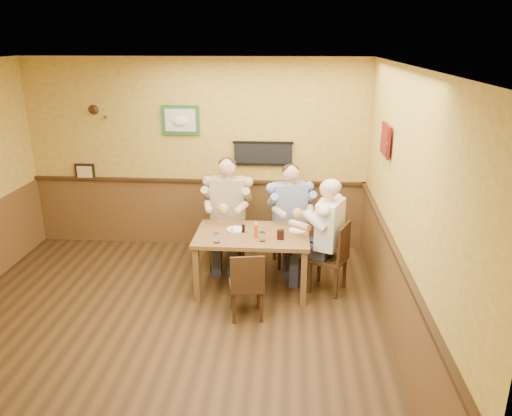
{
  "coord_description": "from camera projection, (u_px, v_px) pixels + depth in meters",
  "views": [
    {
      "loc": [
        1.4,
        -4.62,
        3.06
      ],
      "look_at": [
        0.99,
        1.04,
        1.1
      ],
      "focal_mm": 35.0,
      "sensor_mm": 36.0,
      "label": 1
    }
  ],
  "objects": [
    {
      "name": "dining_table",
      "position": [
        252.0,
        240.0,
        6.2
      ],
      "size": [
        1.4,
        0.9,
        0.75
      ],
      "color": "brown",
      "rests_on": "ground"
    },
    {
      "name": "diner_blue_polo",
      "position": [
        289.0,
        221.0,
        6.88
      ],
      "size": [
        0.73,
        0.73,
        1.3
      ],
      "primitive_type": null,
      "rotation": [
        0.0,
        0.0,
        0.24
      ],
      "color": "#7B92B8",
      "rests_on": "ground"
    },
    {
      "name": "pepper_shaker",
      "position": [
        243.0,
        228.0,
        6.19
      ],
      "size": [
        0.04,
        0.04,
        0.1
      ],
      "primitive_type": "cylinder",
      "rotation": [
        0.0,
        0.0,
        0.1
      ],
      "color": "black",
      "rests_on": "dining_table"
    },
    {
      "name": "room",
      "position": [
        166.0,
        179.0,
        5.05
      ],
      "size": [
        5.02,
        5.03,
        2.81
      ],
      "color": "#31200E",
      "rests_on": "ground"
    },
    {
      "name": "salt_shaker",
      "position": [
        232.0,
        230.0,
        6.15
      ],
      "size": [
        0.04,
        0.04,
        0.09
      ],
      "primitive_type": "cylinder",
      "rotation": [
        0.0,
        0.0,
        0.03
      ],
      "color": "white",
      "rests_on": "dining_table"
    },
    {
      "name": "chair_back_right",
      "position": [
        289.0,
        234.0,
        6.94
      ],
      "size": [
        0.51,
        0.51,
        0.91
      ],
      "primitive_type": null,
      "rotation": [
        0.0,
        0.0,
        0.24
      ],
      "color": "#3A2512",
      "rests_on": "ground"
    },
    {
      "name": "water_glass_left",
      "position": [
        217.0,
        238.0,
        5.87
      ],
      "size": [
        0.08,
        0.08,
        0.12
      ],
      "primitive_type": "cylinder",
      "rotation": [
        0.0,
        0.0,
        -0.1
      ],
      "color": "white",
      "rests_on": "dining_table"
    },
    {
      "name": "plate_far_left",
      "position": [
        236.0,
        229.0,
        6.27
      ],
      "size": [
        0.3,
        0.3,
        0.02
      ],
      "primitive_type": "cylinder",
      "rotation": [
        0.0,
        0.0,
        0.4
      ],
      "color": "white",
      "rests_on": "dining_table"
    },
    {
      "name": "diner_white_elder",
      "position": [
        329.0,
        242.0,
        6.14
      ],
      "size": [
        0.79,
        0.79,
        1.31
      ],
      "primitive_type": null,
      "rotation": [
        0.0,
        0.0,
        -1.97
      ],
      "color": "white",
      "rests_on": "ground"
    },
    {
      "name": "chair_right_end",
      "position": [
        328.0,
        257.0,
        6.2
      ],
      "size": [
        0.55,
        0.55,
        0.92
      ],
      "primitive_type": null,
      "rotation": [
        0.0,
        0.0,
        -1.97
      ],
      "color": "#3A2512",
      "rests_on": "ground"
    },
    {
      "name": "chair_near_side",
      "position": [
        246.0,
        284.0,
        5.64
      ],
      "size": [
        0.44,
        0.44,
        0.82
      ],
      "primitive_type": null,
      "rotation": [
        0.0,
        0.0,
        3.31
      ],
      "color": "#3A2512",
      "rests_on": "ground"
    },
    {
      "name": "water_glass_mid",
      "position": [
        262.0,
        237.0,
        5.92
      ],
      "size": [
        0.09,
        0.09,
        0.11
      ],
      "primitive_type": "cylinder",
      "rotation": [
        0.0,
        0.0,
        0.32
      ],
      "color": "white",
      "rests_on": "dining_table"
    },
    {
      "name": "plate_far_right",
      "position": [
        298.0,
        230.0,
        6.25
      ],
      "size": [
        0.26,
        0.26,
        0.01
      ],
      "primitive_type": "cylinder",
      "rotation": [
        0.0,
        0.0,
        -0.23
      ],
      "color": "white",
      "rests_on": "dining_table"
    },
    {
      "name": "chair_back_left",
      "position": [
        229.0,
        231.0,
        6.98
      ],
      "size": [
        0.45,
        0.45,
        0.96
      ],
      "primitive_type": null,
      "rotation": [
        0.0,
        0.0,
        -0.01
      ],
      "color": "#3A2512",
      "rests_on": "ground"
    },
    {
      "name": "hot_sauce_bottle",
      "position": [
        256.0,
        231.0,
        6.02
      ],
      "size": [
        0.05,
        0.05,
        0.18
      ],
      "primitive_type": "cylinder",
      "rotation": [
        0.0,
        0.0,
        -0.33
      ],
      "color": "red",
      "rests_on": "dining_table"
    },
    {
      "name": "cola_tumbler",
      "position": [
        280.0,
        234.0,
        5.98
      ],
      "size": [
        0.09,
        0.09,
        0.12
      ],
      "primitive_type": "cylinder",
      "rotation": [
        0.0,
        0.0,
        0.04
      ],
      "color": "black",
      "rests_on": "dining_table"
    },
    {
      "name": "diner_tan_shirt",
      "position": [
        228.0,
        217.0,
        6.92
      ],
      "size": [
        0.64,
        0.64,
        1.37
      ],
      "primitive_type": null,
      "rotation": [
        0.0,
        0.0,
        -0.01
      ],
      "color": "tan",
      "rests_on": "ground"
    }
  ]
}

